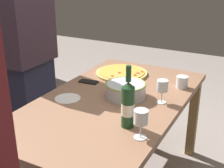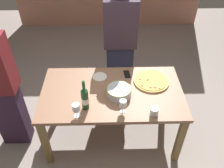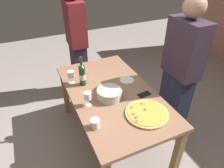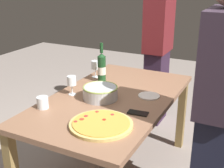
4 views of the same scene
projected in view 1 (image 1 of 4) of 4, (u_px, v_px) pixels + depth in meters
name	position (u px, v px, depth m)	size (l,w,h in m)	color
dining_table	(112.00, 112.00, 2.12)	(1.60, 0.90, 0.75)	#8F654A
pizza	(122.00, 73.00, 2.53)	(0.42, 0.42, 0.03)	tan
serving_bowl	(126.00, 90.00, 2.09)	(0.28, 0.28, 0.10)	silver
wine_bottle	(128.00, 104.00, 1.70)	(0.07, 0.07, 0.36)	#1A4421
wine_glass_near_pizza	(141.00, 119.00, 1.59)	(0.08, 0.08, 0.16)	white
wine_glass_by_bottle	(162.00, 86.00, 1.99)	(0.07, 0.07, 0.16)	white
cup_amber	(182.00, 82.00, 2.25)	(0.09, 0.09, 0.09)	white
side_plate	(68.00, 99.00, 2.08)	(0.17, 0.17, 0.01)	white
cell_phone	(89.00, 82.00, 2.37)	(0.07, 0.14, 0.01)	black
person_guest_left	(29.00, 59.00, 2.49)	(0.44, 0.24, 1.73)	#1F2238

